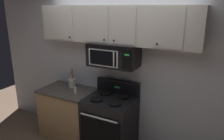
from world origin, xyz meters
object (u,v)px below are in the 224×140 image
Objects in this scene: stove_range at (110,123)px; utensil_crock_cream at (72,82)px; over_range_microwave at (114,55)px; salt_shaker at (75,90)px.

stove_range is 3.01× the size of utensil_crock_cream.
stove_range is 1.47× the size of over_range_microwave.
salt_shaker is (0.23, -0.21, -0.04)m from utensil_crock_cream.
over_range_microwave is 1.02m from utensil_crock_cream.
over_range_microwave reaches higher than utensil_crock_cream.
salt_shaker is at bearing -162.23° from over_range_microwave.
over_range_microwave is at bearing -1.03° from utensil_crock_cream.
utensil_crock_cream reaches higher than stove_range.
stove_range reaches higher than salt_shaker.
utensil_crock_cream is 0.31m from salt_shaker.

